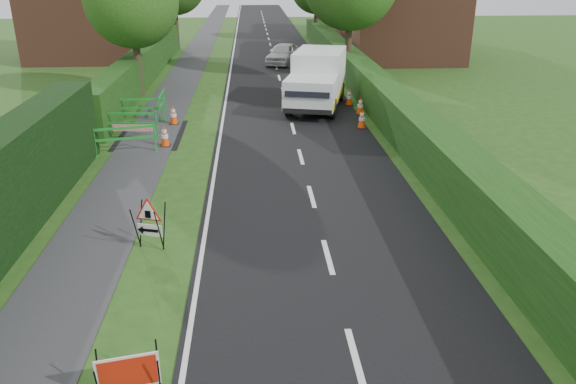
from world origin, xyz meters
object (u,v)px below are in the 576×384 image
red_rect_sign (128,374)px  works_van (317,79)px  triangle_sign (147,219)px  hatchback_car (283,54)px

red_rect_sign → works_van: size_ratio=0.18×
red_rect_sign → works_van: works_van is taller
works_van → triangle_sign: bearing=-97.5°
triangle_sign → hatchback_car: bearing=96.6°
red_rect_sign → hatchback_car: size_ratio=0.26×
works_van → red_rect_sign: bearing=-90.6°
hatchback_car → works_van: bearing=-67.2°
triangle_sign → red_rect_sign: bearing=-67.5°
red_rect_sign → works_van: (4.94, 18.20, 0.85)m
triangle_sign → hatchback_car: 25.54m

